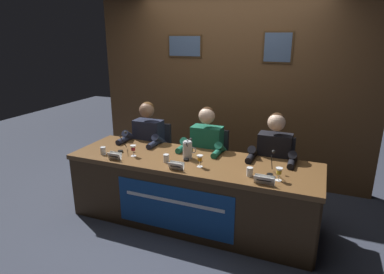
% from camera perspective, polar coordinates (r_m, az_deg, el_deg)
% --- Properties ---
extents(ground_plane, '(12.00, 12.00, 0.00)m').
position_cam_1_polar(ground_plane, '(3.82, 0.00, -14.17)').
color(ground_plane, '#383D4C').
extents(wall_back_panelled, '(3.88, 0.14, 2.60)m').
position_cam_1_polar(wall_back_panelled, '(4.60, 6.45, 8.56)').
color(wall_back_panelled, brown).
rests_on(wall_back_panelled, ground_plane).
extents(conference_table, '(2.68, 0.82, 0.73)m').
position_cam_1_polar(conference_table, '(3.50, -0.66, -8.09)').
color(conference_table, brown).
rests_on(conference_table, ground_plane).
extents(chair_left, '(0.44, 0.44, 0.88)m').
position_cam_1_polar(chair_left, '(4.43, -6.66, -3.62)').
color(chair_left, black).
rests_on(chair_left, ground_plane).
extents(panelist_left, '(0.51, 0.48, 1.21)m').
position_cam_1_polar(panelist_left, '(4.17, -8.09, -0.99)').
color(panelist_left, black).
rests_on(panelist_left, ground_plane).
extents(nameplate_left, '(0.15, 0.06, 0.08)m').
position_cam_1_polar(nameplate_left, '(3.57, -13.35, -3.24)').
color(nameplate_left, white).
rests_on(nameplate_left, conference_table).
extents(juice_glass_left, '(0.06, 0.06, 0.12)m').
position_cam_1_polar(juice_glass_left, '(3.61, -10.24, -2.03)').
color(juice_glass_left, white).
rests_on(juice_glass_left, conference_table).
extents(water_cup_left, '(0.06, 0.06, 0.08)m').
position_cam_1_polar(water_cup_left, '(3.76, -15.24, -2.39)').
color(water_cup_left, silver).
rests_on(water_cup_left, conference_table).
extents(microphone_left, '(0.06, 0.17, 0.22)m').
position_cam_1_polar(microphone_left, '(3.80, -12.10, -1.35)').
color(microphone_left, black).
rests_on(microphone_left, conference_table).
extents(chair_center, '(0.44, 0.44, 0.88)m').
position_cam_1_polar(chair_center, '(4.12, 3.10, -5.12)').
color(chair_center, black).
rests_on(chair_center, ground_plane).
extents(panelist_center, '(0.51, 0.48, 1.21)m').
position_cam_1_polar(panelist_center, '(3.85, 2.20, -2.39)').
color(panelist_center, black).
rests_on(panelist_center, ground_plane).
extents(nameplate_center, '(0.16, 0.06, 0.08)m').
position_cam_1_polar(nameplate_center, '(3.22, -2.76, -5.06)').
color(nameplate_center, white).
rests_on(nameplate_center, conference_table).
extents(juice_glass_center, '(0.06, 0.06, 0.12)m').
position_cam_1_polar(juice_glass_center, '(3.27, 1.38, -3.84)').
color(juice_glass_center, white).
rests_on(juice_glass_center, conference_table).
extents(water_cup_center, '(0.06, 0.06, 0.08)m').
position_cam_1_polar(water_cup_center, '(3.42, -4.52, -3.80)').
color(water_cup_center, silver).
rests_on(water_cup_center, conference_table).
extents(microphone_center, '(0.06, 0.17, 0.22)m').
position_cam_1_polar(microphone_center, '(3.47, -0.73, -2.77)').
color(microphone_center, black).
rests_on(microphone_center, conference_table).
extents(chair_right, '(0.44, 0.44, 0.88)m').
position_cam_1_polar(chair_right, '(3.96, 14.08, -6.63)').
color(chair_right, black).
rests_on(chair_right, ground_plane).
extents(panelist_right, '(0.51, 0.48, 1.21)m').
position_cam_1_polar(panelist_right, '(3.68, 13.93, -3.90)').
color(panelist_right, black).
rests_on(panelist_right, ground_plane).
extents(nameplate_right, '(0.18, 0.06, 0.08)m').
position_cam_1_polar(nameplate_right, '(2.99, 12.52, -7.33)').
color(nameplate_right, white).
rests_on(nameplate_right, conference_table).
extents(juice_glass_right, '(0.06, 0.06, 0.12)m').
position_cam_1_polar(juice_glass_right, '(3.07, 14.97, -5.89)').
color(juice_glass_right, white).
rests_on(juice_glass_right, conference_table).
extents(water_cup_right, '(0.06, 0.06, 0.08)m').
position_cam_1_polar(water_cup_right, '(3.13, 10.03, -6.07)').
color(water_cup_right, silver).
rests_on(water_cup_right, conference_table).
extents(microphone_right, '(0.06, 0.17, 0.22)m').
position_cam_1_polar(microphone_right, '(3.20, 13.66, -5.10)').
color(microphone_right, black).
rests_on(microphone_right, conference_table).
extents(water_pitcher_central, '(0.15, 0.10, 0.21)m').
position_cam_1_polar(water_pitcher_central, '(3.50, -0.77, -2.24)').
color(water_pitcher_central, silver).
rests_on(water_pitcher_central, conference_table).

